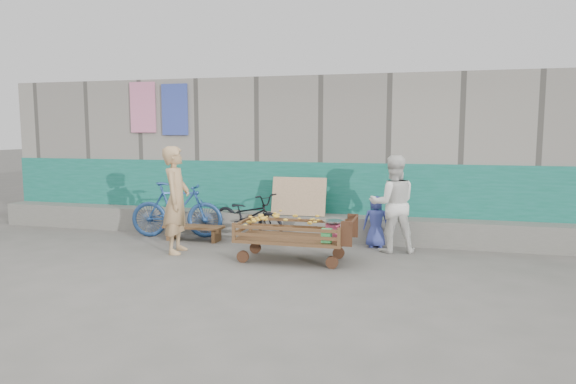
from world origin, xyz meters
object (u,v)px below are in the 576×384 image
(banana_cart, at_px, (289,227))
(bench, at_px, (194,230))
(woman, at_px, (393,204))
(bicycle_dark, at_px, (248,216))
(child, at_px, (376,222))
(bicycle_blue, at_px, (177,210))
(vendor_man, at_px, (176,200))

(banana_cart, height_order, bench, banana_cart)
(woman, distance_m, bicycle_dark, 2.67)
(bicycle_dark, bearing_deg, banana_cart, -117.41)
(banana_cart, relative_size, woman, 1.13)
(woman, height_order, child, woman)
(bicycle_dark, distance_m, bicycle_blue, 1.35)
(banana_cart, bearing_deg, vendor_man, 178.41)
(vendor_man, height_order, child, vendor_man)
(banana_cart, xyz_separation_m, bicycle_dark, (-1.14, 1.35, -0.09))
(woman, relative_size, child, 1.79)
(bicycle_dark, bearing_deg, bench, 135.63)
(bicycle_dark, height_order, bicycle_blue, bicycle_blue)
(bench, relative_size, vendor_man, 0.63)
(child, bearing_deg, woman, 133.89)
(woman, relative_size, bicycle_dark, 0.98)
(bench, distance_m, bicycle_blue, 0.56)
(banana_cart, height_order, woman, woman)
(banana_cart, relative_size, bicycle_dark, 1.10)
(vendor_man, bearing_deg, child, -78.62)
(vendor_man, xyz_separation_m, bicycle_blue, (-0.56, 1.09, -0.35))
(bench, bearing_deg, child, 5.27)
(banana_cart, relative_size, bench, 1.63)
(bicycle_dark, bearing_deg, woman, -75.05)
(banana_cart, relative_size, bicycle_blue, 1.04)
(bench, relative_size, bicycle_blue, 0.64)
(vendor_man, bearing_deg, bicycle_dark, -40.64)
(banana_cart, distance_m, woman, 1.82)
(banana_cart, distance_m, child, 1.74)
(bench, xyz_separation_m, bicycle_blue, (-0.42, 0.19, 0.32))
(banana_cart, relative_size, vendor_man, 1.03)
(bench, xyz_separation_m, vendor_man, (0.13, -0.90, 0.67))
(vendor_man, bearing_deg, woman, -84.13)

